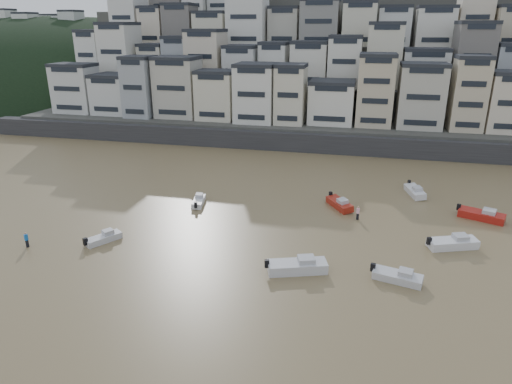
% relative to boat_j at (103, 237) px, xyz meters
% --- Properties ---
extents(sea_strip, '(340.00, 340.00, 0.00)m').
position_rel_boat_j_xyz_m(sea_strip, '(-100.81, 123.91, -0.59)').
color(sea_strip, slate).
rests_on(sea_strip, ground).
extents(harbor_wall, '(140.00, 3.00, 3.50)m').
position_rel_boat_j_xyz_m(harbor_wall, '(19.19, 43.91, 1.15)').
color(harbor_wall, '#38383A').
rests_on(harbor_wall, ground).
extents(hillside, '(141.04, 66.00, 50.00)m').
position_rel_boat_j_xyz_m(hillside, '(23.93, 83.75, 12.41)').
color(hillside, '#4C4C47').
rests_on(hillside, ground).
extents(headland, '(216.00, 135.00, 53.33)m').
position_rel_boat_j_xyz_m(headland, '(-85.81, 113.91, -0.58)').
color(headland, black).
rests_on(headland, ground).
extents(boat_j, '(3.51, 4.47, 1.19)m').
position_rel_boat_j_xyz_m(boat_j, '(0.00, 0.00, 0.00)').
color(boat_j, silver).
rests_on(boat_j, ground).
extents(boat_d, '(6.13, 3.85, 1.59)m').
position_rel_boat_j_xyz_m(boat_d, '(37.44, 7.31, 0.20)').
color(boat_d, silver).
rests_on(boat_d, ground).
extents(boat_e, '(4.31, 5.39, 1.44)m').
position_rel_boat_j_xyz_m(boat_e, '(24.84, 16.20, 0.13)').
color(boat_e, maroon).
rests_on(boat_e, ground).
extents(boat_b, '(5.18, 2.80, 1.34)m').
position_rel_boat_j_xyz_m(boat_b, '(31.28, -1.22, 0.08)').
color(boat_b, silver).
rests_on(boat_b, ground).
extents(boat_i, '(3.06, 5.63, 1.46)m').
position_rel_boat_j_xyz_m(boat_i, '(34.92, 23.45, 0.13)').
color(boat_i, silver).
rests_on(boat_i, ground).
extents(boat_g, '(6.05, 3.95, 1.57)m').
position_rel_boat_j_xyz_m(boat_g, '(42.17, 16.31, 0.19)').
color(boat_g, '#AA1C14').
rests_on(boat_g, ground).
extents(boat_f, '(2.23, 4.66, 1.22)m').
position_rel_boat_j_xyz_m(boat_f, '(6.37, 13.11, 0.01)').
color(boat_f, white).
rests_on(boat_f, ground).
extents(boat_a, '(6.63, 4.01, 1.72)m').
position_rel_boat_j_xyz_m(boat_a, '(21.89, -1.60, 0.26)').
color(boat_a, silver).
rests_on(boat_a, ground).
extents(person_blue, '(0.44, 0.44, 1.74)m').
position_rel_boat_j_xyz_m(person_blue, '(-7.38, -3.02, 0.27)').
color(person_blue, blue).
rests_on(person_blue, ground).
extents(person_pink, '(0.44, 0.44, 1.74)m').
position_rel_boat_j_xyz_m(person_pink, '(27.28, 12.82, 0.27)').
color(person_pink, '#F4ACC1').
rests_on(person_pink, ground).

